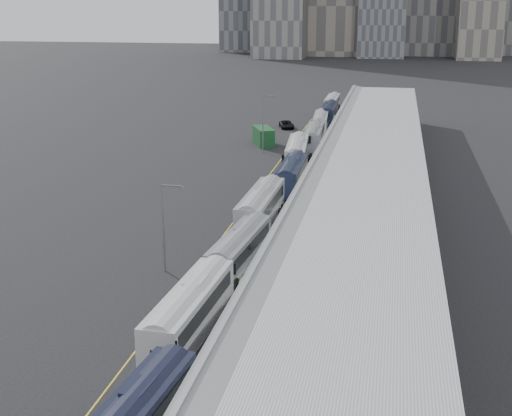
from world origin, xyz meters
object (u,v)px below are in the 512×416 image
(bus_3, at_px, (240,253))
(bus_7, at_px, (314,139))
(shipping_container, at_px, (263,136))
(street_lamp_far, at_px, (264,120))
(bus_4, at_px, (261,211))
(bus_8, at_px, (321,124))
(bus_2, at_px, (190,316))
(suv, at_px, (287,124))
(bus_9, at_px, (329,115))
(bus_5, at_px, (292,177))
(bus_6, at_px, (297,156))
(bus_10, at_px, (332,105))
(street_lamp_near, at_px, (165,221))

(bus_3, height_order, bus_7, bus_7)
(shipping_container, bearing_deg, street_lamp_far, -101.64)
(bus_4, relative_size, bus_8, 1.11)
(bus_2, distance_m, suv, 89.67)
(bus_9, distance_m, shipping_container, 26.33)
(bus_5, height_order, bus_8, bus_5)
(bus_5, bearing_deg, bus_6, 94.17)
(bus_6, distance_m, bus_9, 40.39)
(bus_2, bearing_deg, bus_5, 91.41)
(bus_5, distance_m, bus_7, 26.53)
(bus_3, bearing_deg, bus_4, 97.07)
(bus_2, distance_m, bus_10, 112.90)
(bus_8, bearing_deg, bus_9, 83.45)
(street_lamp_far, bearing_deg, bus_3, -81.94)
(bus_7, distance_m, street_lamp_far, 9.37)
(bus_2, xyz_separation_m, shipping_container, (-7.98, 72.11, -0.19))
(bus_5, bearing_deg, bus_3, -91.77)
(bus_3, xyz_separation_m, bus_8, (-0.33, 71.97, -0.03))
(bus_3, relative_size, bus_7, 0.97)
(bus_10, bearing_deg, bus_7, -88.86)
(bus_6, bearing_deg, bus_3, -93.89)
(bus_6, bearing_deg, bus_4, -94.61)
(bus_9, bearing_deg, bus_6, -91.71)
(bus_8, xyz_separation_m, bus_9, (0.53, 10.91, 0.10))
(bus_9, relative_size, shipping_container, 2.03)
(shipping_container, relative_size, suv, 1.27)
(bus_6, height_order, shipping_container, bus_6)
(bus_4, distance_m, bus_10, 85.58)
(bus_4, distance_m, suv, 62.46)
(street_lamp_near, xyz_separation_m, suv, (-0.85, 77.05, -4.02))
(bus_9, height_order, suv, bus_9)
(bus_4, height_order, bus_6, bus_4)
(bus_7, xyz_separation_m, street_lamp_far, (-7.55, -4.13, 3.71))
(bus_5, xyz_separation_m, shipping_container, (-9.05, 28.37, -0.15))
(bus_2, xyz_separation_m, bus_7, (0.78, 70.26, -0.05))
(bus_7, xyz_separation_m, bus_8, (-0.51, 15.75, -0.08))
(bus_2, bearing_deg, bus_3, 90.37)
(bus_8, bearing_deg, bus_3, -93.51)
(bus_5, relative_size, street_lamp_far, 1.43)
(bus_3, distance_m, bus_4, 13.28)
(bus_4, xyz_separation_m, bus_6, (-0.09, 29.23, -0.01))
(bus_10, relative_size, street_lamp_near, 1.51)
(street_lamp_far, xyz_separation_m, suv, (0.14, 23.28, -4.61))
(bus_7, relative_size, shipping_container, 2.02)
(bus_9, bearing_deg, bus_10, 92.48)
(bus_4, xyz_separation_m, shipping_container, (-8.01, 44.79, -0.24))
(bus_3, height_order, street_lamp_far, street_lamp_far)
(bus_8, height_order, street_lamp_far, street_lamp_far)
(bus_2, bearing_deg, suv, 97.04)
(bus_9, relative_size, bus_10, 1.08)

